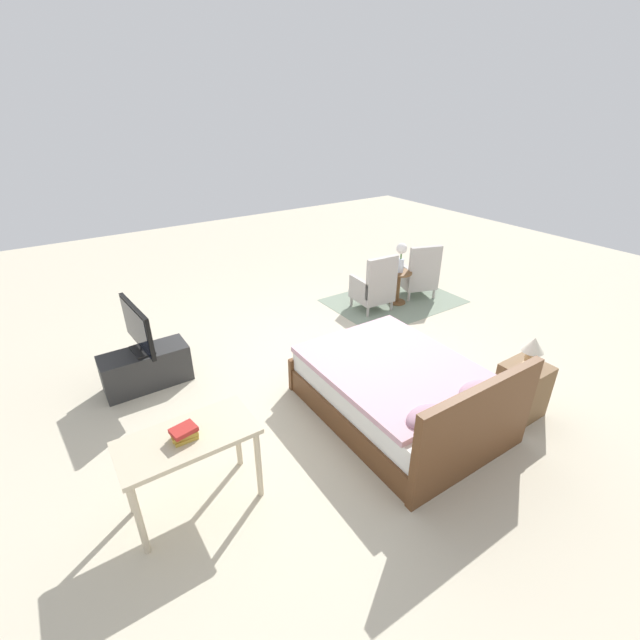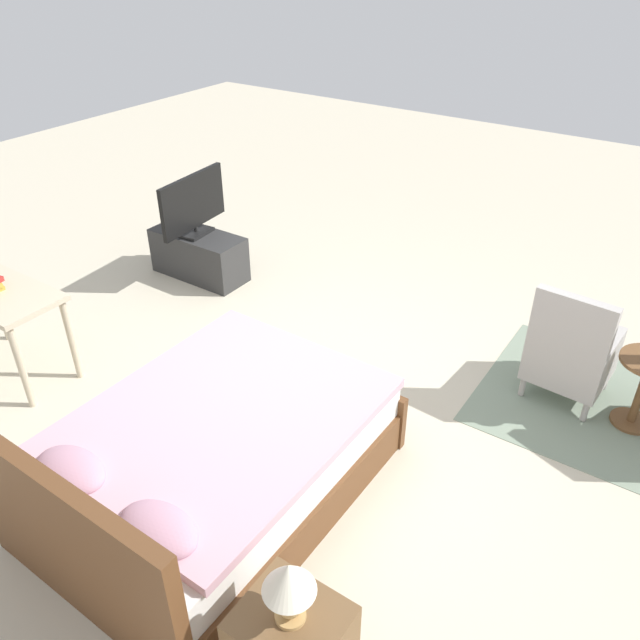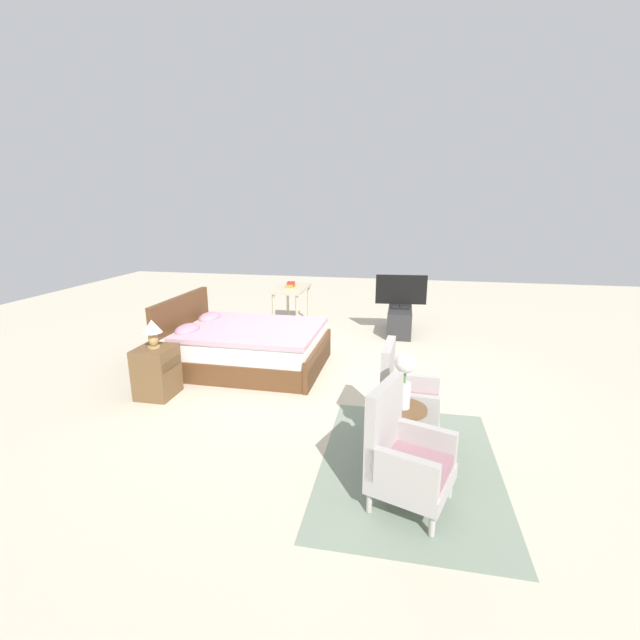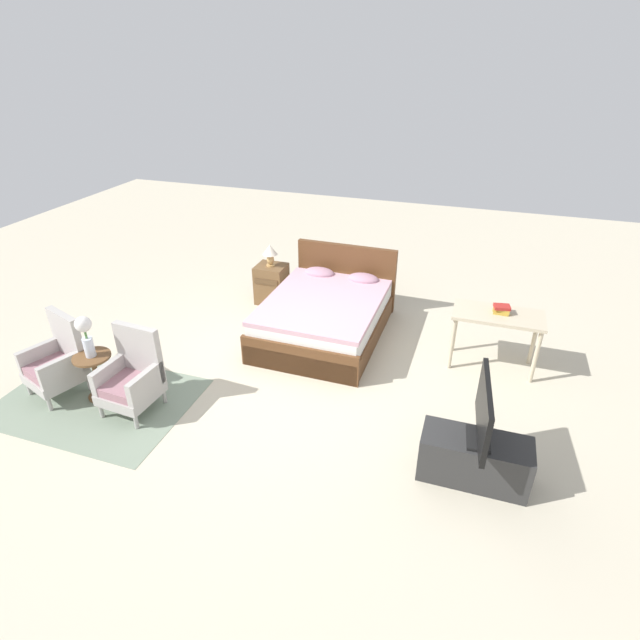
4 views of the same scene
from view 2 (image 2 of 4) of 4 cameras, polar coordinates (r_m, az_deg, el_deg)
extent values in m
plane|color=beige|center=(4.64, 0.92, -7.38)|extent=(16.00, 16.00, 0.00)
cube|color=gray|center=(5.03, 26.66, -7.84)|extent=(2.10, 1.50, 0.01)
cube|color=brown|center=(3.96, -9.25, -13.80)|extent=(1.48, 2.05, 0.28)
cube|color=white|center=(3.78, -9.59, -11.07)|extent=(1.43, 1.97, 0.24)
cube|color=#CC9EAD|center=(3.72, -8.94, -8.70)|extent=(1.47, 1.80, 0.06)
cube|color=brown|center=(3.35, -21.78, -18.94)|extent=(1.49, 0.10, 0.96)
cube|color=brown|center=(4.47, -0.73, -5.92)|extent=(1.49, 0.08, 0.40)
ellipsoid|color=#B28499|center=(3.16, -14.55, -18.04)|extent=(0.44, 0.29, 0.14)
ellipsoid|color=#B28499|center=(3.56, -21.86, -12.62)|extent=(0.44, 0.29, 0.14)
cylinder|color=#ADA8A3|center=(5.17, 24.65, -4.94)|extent=(0.04, 0.04, 0.16)
cylinder|color=#ADA8A3|center=(5.24, 19.95, -3.21)|extent=(0.04, 0.04, 0.16)
cylinder|color=#ADA8A3|center=(4.80, 23.08, -7.66)|extent=(0.04, 0.04, 0.16)
cylinder|color=#ADA8A3|center=(4.88, 18.03, -5.74)|extent=(0.04, 0.04, 0.16)
cube|color=#ADA8A3|center=(4.93, 21.76, -4.05)|extent=(0.58, 0.58, 0.12)
cube|color=gray|center=(4.87, 22.02, -3.00)|extent=(0.53, 0.53, 0.10)
cube|color=#ADA8A3|center=(4.54, 21.77, -1.57)|extent=(0.54, 0.12, 0.64)
cube|color=#ADA8A3|center=(4.80, 24.81, -3.17)|extent=(0.11, 0.52, 0.26)
cube|color=#ADA8A3|center=(4.88, 19.65, -1.30)|extent=(0.11, 0.52, 0.26)
cylinder|color=brown|center=(4.96, 26.52, -8.28)|extent=(0.28, 0.28, 0.03)
cube|color=brown|center=(3.05, -0.12, -24.56)|extent=(0.37, 0.01, 0.09)
cylinder|color=tan|center=(2.80, -2.72, -25.36)|extent=(0.13, 0.13, 0.02)
ellipsoid|color=tan|center=(2.73, -2.77, -24.35)|extent=(0.11, 0.11, 0.16)
cone|color=silver|center=(2.60, -2.87, -22.47)|extent=(0.22, 0.22, 0.15)
cube|color=#2D2D2D|center=(6.28, -11.00, 5.86)|extent=(0.96, 0.40, 0.45)
cube|color=black|center=(6.18, -11.22, 7.85)|extent=(0.23, 0.34, 0.03)
cylinder|color=black|center=(6.17, -11.26, 8.19)|extent=(0.04, 0.04, 0.05)
cube|color=black|center=(6.06, -11.54, 10.57)|extent=(0.12, 0.87, 0.50)
cube|color=black|center=(6.08, -11.73, 10.60)|extent=(0.07, 0.80, 0.45)
cylinder|color=beige|center=(5.03, -21.78, -1.69)|extent=(0.05, 0.05, 0.69)
cylinder|color=beige|center=(4.87, -25.64, -3.95)|extent=(0.05, 0.05, 0.69)
camera|label=1|loc=(4.78, -67.86, 13.62)|focal=24.00mm
camera|label=3|loc=(5.17, 71.46, 0.90)|focal=24.00mm
camera|label=4|loc=(8.42, 8.70, 35.59)|focal=28.00mm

